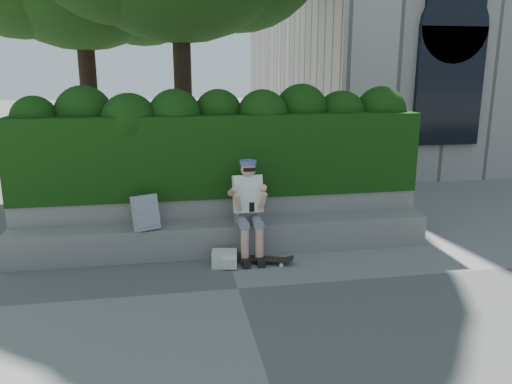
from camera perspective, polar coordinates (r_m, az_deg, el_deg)
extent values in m
plane|color=slate|center=(6.18, -2.08, -10.97)|extent=(80.00, 80.00, 0.00)
cube|color=gray|center=(7.25, -3.47, -5.23)|extent=(6.00, 0.45, 0.45)
cube|color=gray|center=(7.65, -3.90, -3.02)|extent=(6.00, 0.50, 0.75)
cube|color=black|center=(7.65, -4.21, 4.47)|extent=(6.00, 1.00, 1.20)
cylinder|color=black|center=(10.90, -8.25, 9.33)|extent=(0.37, 0.37, 3.51)
cylinder|color=black|center=(12.20, -18.35, 8.51)|extent=(0.38, 0.38, 3.19)
cube|color=slate|center=(7.14, -1.04, -2.69)|extent=(0.36, 0.26, 0.22)
cube|color=silver|center=(6.98, -0.96, -0.18)|extent=(0.40, 0.32, 0.55)
sphere|color=tan|center=(6.83, -0.88, 2.61)|extent=(0.21, 0.21, 0.21)
cylinder|color=#505E92|center=(6.84, -0.91, 3.38)|extent=(0.23, 0.23, 0.06)
cube|color=black|center=(6.67, -0.49, -1.73)|extent=(0.07, 0.02, 0.13)
cylinder|color=tan|center=(6.81, -1.28, -6.32)|extent=(0.11, 0.11, 0.47)
cylinder|color=tan|center=(6.84, 0.38, -6.22)|extent=(0.11, 0.11, 0.47)
cube|color=black|center=(6.82, -1.20, -8.03)|extent=(0.10, 0.26, 0.10)
cube|color=black|center=(6.86, 0.47, -7.92)|extent=(0.10, 0.26, 0.10)
cube|color=black|center=(6.90, 0.89, -7.62)|extent=(0.74, 0.42, 0.02)
cylinder|color=silver|center=(6.88, -1.30, -8.05)|extent=(0.06, 0.04, 0.05)
cylinder|color=silver|center=(7.02, -1.06, -7.59)|extent=(0.06, 0.04, 0.05)
cylinder|color=silver|center=(6.81, 2.91, -8.32)|extent=(0.06, 0.04, 0.05)
cylinder|color=silver|center=(6.95, 3.07, -7.84)|extent=(0.06, 0.04, 0.05)
cube|color=silver|center=(6.98, -12.53, -2.31)|extent=(0.37, 0.29, 0.48)
cube|color=silver|center=(6.80, -3.62, -7.60)|extent=(0.37, 0.28, 0.22)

